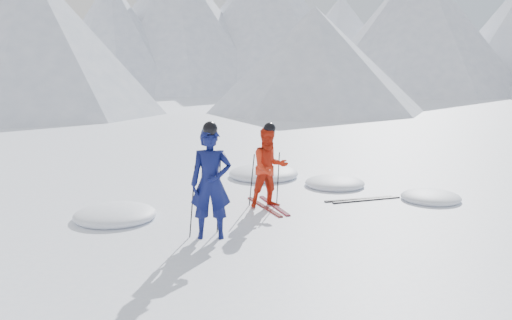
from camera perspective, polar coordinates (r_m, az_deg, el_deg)
name	(u,v)px	position (r m, az deg, el deg)	size (l,w,h in m)	color
ground	(342,206)	(12.04, 9.08, -4.82)	(160.00, 160.00, 0.00)	white
mountain_range	(148,16)	(46.58, -11.28, 14.61)	(106.15, 62.94, 15.53)	#B2BCD1
skier_blue	(211,183)	(9.63, -4.77, -2.47)	(0.73, 0.48, 1.99)	#0C124A
skier_red	(269,168)	(11.65, 1.41, -0.82)	(0.84, 0.66, 1.74)	red
pole_blue_left	(192,202)	(9.74, -6.71, -4.37)	(0.02, 0.02, 1.33)	black
pole_blue_right	(219,197)	(10.02, -3.94, -3.90)	(0.02, 0.02, 1.33)	black
pole_red_left	(252,180)	(11.79, -0.45, -2.11)	(0.02, 0.02, 1.16)	black
pole_red_right	(278,178)	(11.98, 2.34, -1.93)	(0.02, 0.02, 1.16)	black
ski_worn_left	(264,207)	(11.79, 0.88, -4.94)	(0.09, 1.70, 0.03)	black
ski_worn_right	(274,205)	(11.90, 1.91, -4.80)	(0.09, 1.70, 0.03)	black
ski_loose_a	(359,199)	(12.67, 10.80, -4.04)	(0.09, 1.70, 0.03)	black
ski_loose_b	(367,200)	(12.61, 11.57, -4.14)	(0.09, 1.70, 0.03)	black
snow_lumps	(268,191)	(13.27, 1.30, -3.26)	(8.28, 5.57, 0.42)	white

